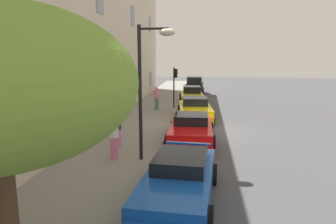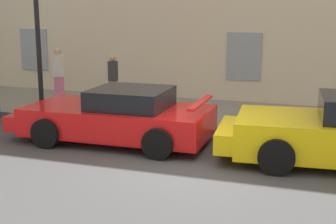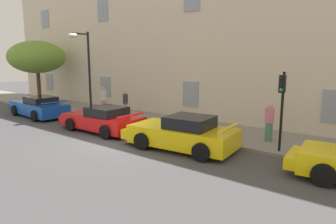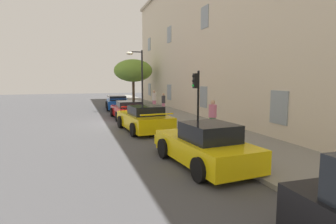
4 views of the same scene
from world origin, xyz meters
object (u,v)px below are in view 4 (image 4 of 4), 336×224
at_px(street_lamp, 137,69).
at_px(traffic_light, 197,92).
at_px(tree_near_kerb, 133,71).
at_px(sportscar_white_middle, 143,119).
at_px(pedestrian_strolling, 213,117).
at_px(pedestrian_admiring, 154,100).
at_px(sportscar_yellow_flank, 128,110).
at_px(sportscar_red_lead, 117,103).
at_px(pedestrian_bystander, 163,102).
at_px(sportscar_tail_end, 202,145).

bearing_deg(street_lamp, traffic_light, 1.18).
relative_size(tree_near_kerb, street_lamp, 0.95).
bearing_deg(sportscar_white_middle, pedestrian_strolling, 47.33).
relative_size(tree_near_kerb, pedestrian_admiring, 2.79).
bearing_deg(tree_near_kerb, pedestrian_admiring, 3.42).
height_order(sportscar_yellow_flank, pedestrian_admiring, pedestrian_admiring).
height_order(pedestrian_admiring, pedestrian_strolling, pedestrian_admiring).
relative_size(sportscar_red_lead, pedestrian_bystander, 3.27).
bearing_deg(street_lamp, tree_near_kerb, 171.45).
relative_size(sportscar_yellow_flank, pedestrian_bystander, 2.99).
relative_size(sportscar_yellow_flank, traffic_light, 1.54).
xyz_separation_m(sportscar_red_lead, street_lamp, (3.29, 1.30, 3.16)).
height_order(pedestrian_strolling, pedestrian_bystander, pedestrian_strolling).
height_order(pedestrian_admiring, pedestrian_bystander, pedestrian_admiring).
relative_size(sportscar_white_middle, sportscar_tail_end, 1.06).
bearing_deg(pedestrian_strolling, sportscar_yellow_flank, -159.58).
distance_m(sportscar_yellow_flank, street_lamp, 4.69).
relative_size(sportscar_yellow_flank, tree_near_kerb, 0.96).
xyz_separation_m(street_lamp, pedestrian_strolling, (10.96, 1.53, -2.76)).
height_order(sportscar_white_middle, traffic_light, traffic_light).
distance_m(sportscar_white_middle, pedestrian_admiring, 8.82).
distance_m(sportscar_red_lead, sportscar_tail_end, 18.20).
relative_size(street_lamp, pedestrian_admiring, 2.92).
bearing_deg(sportscar_yellow_flank, street_lamp, 156.55).
xyz_separation_m(sportscar_white_middle, pedestrian_bystander, (-6.58, 3.26, 0.33)).
distance_m(pedestrian_admiring, pedestrian_strolling, 11.01).
distance_m(tree_near_kerb, pedestrian_admiring, 7.76).
distance_m(sportscar_tail_end, street_lamp, 15.26).
relative_size(sportscar_white_middle, tree_near_kerb, 1.00).
height_order(sportscar_tail_end, traffic_light, traffic_light).
distance_m(sportscar_red_lead, sportscar_yellow_flank, 6.46).
xyz_separation_m(sportscar_white_middle, pedestrian_strolling, (2.71, 2.94, 0.36)).
xyz_separation_m(street_lamp, pedestrian_bystander, (1.67, 1.85, -2.79)).
xyz_separation_m(sportscar_white_middle, tree_near_kerb, (-15.53, 2.51, 3.19)).
distance_m(sportscar_yellow_flank, sportscar_tail_end, 11.75).
xyz_separation_m(sportscar_red_lead, pedestrian_strolling, (14.25, 2.83, 0.39)).
bearing_deg(sportscar_yellow_flank, sportscar_white_middle, -0.47).
distance_m(sportscar_red_lead, pedestrian_bystander, 5.88).
bearing_deg(sportscar_white_middle, sportscar_tail_end, 4.27).
bearing_deg(sportscar_yellow_flank, pedestrian_bystander, 115.03).
relative_size(sportscar_white_middle, pedestrian_strolling, 2.94).
distance_m(sportscar_yellow_flank, sportscar_white_middle, 5.08).
distance_m(tree_near_kerb, traffic_light, 19.20).
relative_size(sportscar_yellow_flank, pedestrian_strolling, 2.83).
bearing_deg(sportscar_tail_end, pedestrian_bystander, 168.21).
distance_m(sportscar_red_lead, tree_near_kerb, 5.67).
distance_m(pedestrian_strolling, pedestrian_bystander, 9.30).
bearing_deg(pedestrian_admiring, pedestrian_strolling, -0.01).
bearing_deg(pedestrian_bystander, sportscar_white_middle, -26.37).
xyz_separation_m(sportscar_yellow_flank, sportscar_tail_end, (11.74, 0.46, 0.05)).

